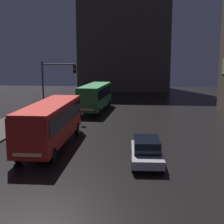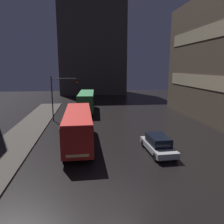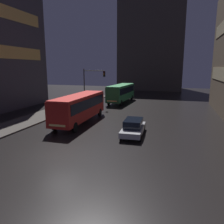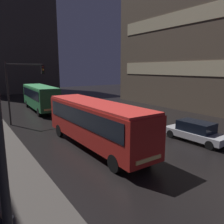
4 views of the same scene
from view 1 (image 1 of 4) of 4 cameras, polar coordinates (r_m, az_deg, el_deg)
ground_plane at (r=14.65m, az=-11.19°, el=-16.71°), size 120.00×120.00×0.00m
building_far_backdrop at (r=66.63m, az=2.40°, el=15.08°), size 18.07×12.00×25.32m
bus_near at (r=23.58m, az=-11.06°, el=-1.39°), size 2.71×10.63×3.24m
bus_far at (r=38.99m, az=-3.05°, el=3.17°), size 2.94×10.24×3.27m
car_taxi at (r=19.86m, az=6.32°, el=-6.98°), size 2.07×4.80×1.55m
traffic_light_main at (r=33.69m, az=-10.48°, el=5.77°), size 3.71×0.35×6.20m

